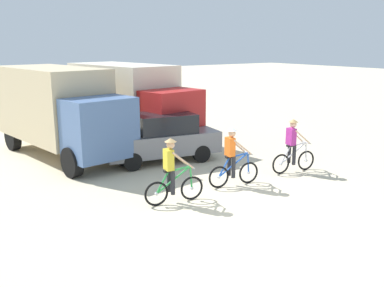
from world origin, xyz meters
name	(u,v)px	position (x,y,z in m)	size (l,w,h in m)	color
ground_plane	(255,211)	(0.00, 0.00, 0.00)	(120.00, 120.00, 0.00)	beige
box_truck_tan_camper	(60,108)	(-2.33, 8.33, 1.87)	(3.30, 7.02, 3.35)	#CCB78E
box_truck_cream_rv	(130,99)	(0.93, 9.03, 1.87)	(3.26, 7.01, 3.35)	beige
sedan_parked	(161,137)	(0.45, 5.56, 0.88)	(4.44, 2.46, 1.76)	slate
cyclist_orange_shirt	(172,173)	(-1.49, 1.69, 0.85)	(1.72, 0.53, 1.82)	black
cyclist_cowboy_hat	(233,159)	(0.78, 1.89, 0.85)	(1.72, 0.54, 1.82)	black
cyclist_near_camera	(293,148)	(3.35, 1.84, 0.85)	(1.72, 0.54, 1.82)	black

